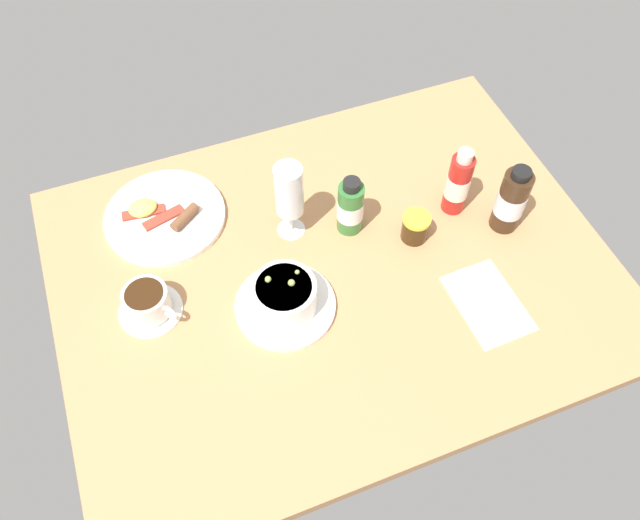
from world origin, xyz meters
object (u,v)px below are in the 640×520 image
object	(u,v)px
porridge_bowl	(285,298)
sauce_bottle_green	(350,207)
coffee_cup	(148,303)
sauce_bottle_red	(458,183)
sauce_bottle_brown	(511,201)
wine_glass	(289,193)
breakfast_plate	(164,216)
jam_jar	(415,227)
cutlery_setting	(487,301)

from	to	relation	value
porridge_bowl	sauce_bottle_green	bearing A→B (deg)	35.99
coffee_cup	sauce_bottle_red	world-z (taller)	sauce_bottle_red
coffee_cup	sauce_bottle_brown	xyz separation A→B (cm)	(74.28, -5.57, 4.40)
wine_glass	sauce_bottle_red	world-z (taller)	wine_glass
wine_glass	sauce_bottle_brown	world-z (taller)	wine_glass
coffee_cup	sauce_bottle_red	size ratio (longest dim) A/B	0.74
porridge_bowl	breakfast_plate	xyz separation A→B (cm)	(-16.82, 29.95, -2.69)
sauce_bottle_red	breakfast_plate	world-z (taller)	sauce_bottle_red
wine_glass	jam_jar	world-z (taller)	wine_glass
sauce_bottle_red	breakfast_plate	bearing A→B (deg)	162.01
sauce_bottle_green	breakfast_plate	xyz separation A→B (cm)	(-35.96, 16.05, -5.47)
jam_jar	sauce_bottle_red	size ratio (longest dim) A/B	0.38
porridge_bowl	sauce_bottle_red	size ratio (longest dim) A/B	1.17
wine_glass	sauce_bottle_brown	xyz separation A→B (cm)	(42.41, -14.58, -4.18)
jam_jar	sauce_bottle_red	distance (cm)	12.80
sauce_bottle_brown	breakfast_plate	size ratio (longest dim) A/B	0.64
porridge_bowl	wine_glass	world-z (taller)	wine_glass
coffee_cup	wine_glass	size ratio (longest dim) A/B	0.67
porridge_bowl	cutlery_setting	size ratio (longest dim) A/B	1.08
porridge_bowl	jam_jar	bearing A→B (deg)	12.18
cutlery_setting	jam_jar	size ratio (longest dim) A/B	2.87
jam_jar	sauce_bottle_red	xyz separation A→B (cm)	(11.25, 4.26, 4.37)
jam_jar	wine_glass	bearing A→B (deg)	154.93
wine_glass	coffee_cup	bearing A→B (deg)	-164.20
wine_glass	sauce_bottle_brown	size ratio (longest dim) A/B	1.13
wine_glass	sauce_bottle_red	distance (cm)	35.39
porridge_bowl	sauce_bottle_brown	xyz separation A→B (cm)	(49.83, 2.92, 3.95)
jam_jar	sauce_bottle_green	world-z (taller)	sauce_bottle_green
coffee_cup	wine_glass	distance (cm)	34.22
jam_jar	sauce_bottle_brown	xyz separation A→B (cm)	(19.14, -3.70, 4.37)
coffee_cup	breakfast_plate	size ratio (longest dim) A/B	0.48
coffee_cup	jam_jar	size ratio (longest dim) A/B	1.97
porridge_bowl	jam_jar	xyz separation A→B (cm)	(30.69, 6.62, -0.42)
cutlery_setting	sauce_bottle_green	world-z (taller)	sauce_bottle_green
coffee_cup	sauce_bottle_red	distance (cm)	66.58
wine_glass	breakfast_plate	xyz separation A→B (cm)	(-24.24, 12.45, -10.82)
porridge_bowl	sauce_bottle_red	bearing A→B (deg)	14.54
sauce_bottle_brown	sauce_bottle_red	bearing A→B (deg)	134.76
wine_glass	breakfast_plate	distance (cm)	29.32
porridge_bowl	coffee_cup	world-z (taller)	porridge_bowl
sauce_bottle_brown	coffee_cup	bearing A→B (deg)	175.71
sauce_bottle_red	coffee_cup	bearing A→B (deg)	-177.94
cutlery_setting	coffee_cup	distance (cm)	65.23
cutlery_setting	wine_glass	xyz separation A→B (cm)	(-29.72, 30.30, 11.45)
cutlery_setting	sauce_bottle_brown	size ratio (longest dim) A/B	1.10
coffee_cup	sauce_bottle_red	bearing A→B (deg)	2.06
wine_glass	breakfast_plate	bearing A→B (deg)	152.82
porridge_bowl	jam_jar	world-z (taller)	porridge_bowl
cutlery_setting	sauce_bottle_green	distance (cm)	32.78
cutlery_setting	wine_glass	world-z (taller)	wine_glass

